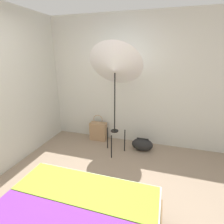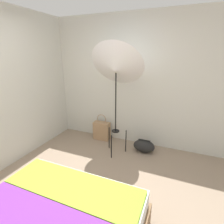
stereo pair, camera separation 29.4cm
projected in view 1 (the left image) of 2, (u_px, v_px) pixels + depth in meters
The scene contains 6 objects.
ground_plane at pixel (80, 222), 2.02m from camera, with size 14.00×14.00×0.00m, color gray.
wall_back at pixel (125, 82), 3.59m from camera, with size 8.00×0.05×2.60m.
wall_side_left at pixel (16, 88), 2.96m from camera, with size 0.05×8.00×2.60m.
photo_umbrella at pixel (115, 68), 2.95m from camera, with size 0.94×0.72×2.06m.
tote_bag at pixel (98, 131), 3.92m from camera, with size 0.36×0.17×0.59m.
duffel_bag at pixel (142, 144), 3.50m from camera, with size 0.42×0.25×0.26m.
Camera 1 is at (0.79, -1.34, 1.86)m, focal length 28.00 mm.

